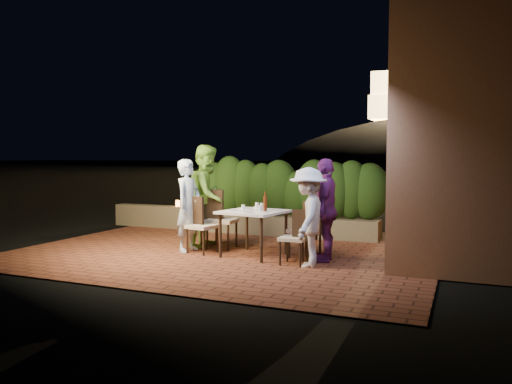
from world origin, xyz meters
The scene contains 32 objects.
ground centered at (0.00, 0.00, -0.02)m, with size 400.00×400.00×0.00m, color black.
terrace_floor centered at (0.00, 0.50, -0.07)m, with size 7.00×6.00×0.15m, color brown.
building_wall centered at (3.60, 2.00, 2.50)m, with size 1.60×5.00×5.00m, color #9B623D.
window_pane centered at (2.82, 1.50, 2.00)m, with size 0.08×1.00×1.40m, color black.
window_frame centered at (2.81, 1.50, 2.00)m, with size 0.06×1.15×1.55m, color black.
planter centered at (0.20, 2.30, 0.20)m, with size 4.20×0.55×0.40m, color brown.
hedge centered at (0.20, 2.30, 0.95)m, with size 4.00×0.70×1.10m, color #1B380F, non-canonical shape.
parapet centered at (-2.80, 2.30, 0.25)m, with size 2.20×0.30×0.50m, color brown.
hill centered at (2.00, 60.00, -4.00)m, with size 52.00×40.00×22.00m, color black.
fortress centered at (2.00, 60.00, 10.50)m, with size 26.00×8.00×8.00m, color #FFCC7A, non-canonical shape.
dining_table centered at (0.61, 0.03, 0.38)m, with size 0.95×0.95×0.75m, color white, non-canonical shape.
plate_nw centered at (0.26, -0.12, 0.76)m, with size 0.20×0.20×0.01m, color white.
plate_sw centered at (0.34, 0.26, 0.76)m, with size 0.19×0.19×0.01m, color white.
plate_ne centered at (0.85, -0.21, 0.76)m, with size 0.20×0.20×0.01m, color white.
plate_se centered at (0.94, 0.17, 0.76)m, with size 0.20×0.20×0.01m, color white.
plate_centre centered at (0.63, 0.00, 0.76)m, with size 0.23×0.23×0.01m, color white.
plate_front centered at (0.61, -0.26, 0.76)m, with size 0.24×0.24×0.01m, color white.
glass_nw centered at (0.46, -0.08, 0.80)m, with size 0.06×0.06×0.10m, color silver.
glass_sw centered at (0.57, 0.25, 0.81)m, with size 0.07×0.07×0.11m, color silver.
glass_ne centered at (0.76, -0.07, 0.80)m, with size 0.06×0.06×0.10m, color silver.
glass_se centered at (0.71, 0.15, 0.81)m, with size 0.07×0.07×0.12m, color silver.
beer_bottle centered at (0.80, 0.04, 0.91)m, with size 0.06×0.06×0.32m, color #50200D, non-canonical shape.
bowl centered at (0.56, 0.32, 0.77)m, with size 0.16×0.16×0.04m, color white.
chair_left_front centered at (-0.30, -0.07, 0.48)m, with size 0.44×0.44×0.95m, color black, non-canonical shape.
chair_left_back centered at (-0.19, 0.44, 0.52)m, with size 0.48×0.48×1.05m, color black, non-canonical shape.
chair_right_front centered at (1.42, -0.35, 0.42)m, with size 0.39×0.39×0.84m, color black, non-canonical shape.
chair_right_back centered at (1.45, 0.12, 0.46)m, with size 0.43×0.43×0.93m, color black, non-canonical shape.
diner_blue centered at (-0.60, -0.02, 0.80)m, with size 0.58×0.38×1.59m, color silver.
diner_green centered at (-0.52, 0.53, 0.92)m, with size 0.90×0.70×1.85m, color #78B93A.
diner_white centered at (1.67, -0.40, 0.74)m, with size 0.96×0.55×1.48m, color silver.
diner_purple centered at (1.80, 0.09, 0.80)m, with size 0.94×0.39×1.61m, color #6B236A.
parapet_lamp centered at (-2.26, 2.30, 0.57)m, with size 0.10×0.10×0.14m, color orange.
Camera 1 is at (3.81, -7.45, 1.63)m, focal length 35.00 mm.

